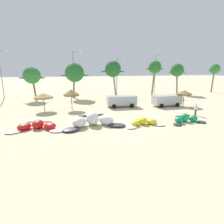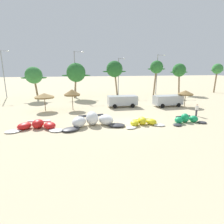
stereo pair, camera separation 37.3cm
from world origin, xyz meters
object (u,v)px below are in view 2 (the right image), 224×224
parked_van (167,100)px  palm_left (34,75)px  parked_car_second (122,100)px  person_near_kites (197,110)px  palm_right_of_gap (179,70)px  kite_left_of_center (143,122)px  lamppost_east (158,72)px  lamppost_east_center (119,75)px  lamppost_west (4,72)px  kite_center (186,119)px  palm_center_left (115,69)px  kite_far_left (37,126)px  palm_right (217,69)px  palm_center_right (157,68)px  beach_umbrella_middle (72,92)px  beach_umbrella_near_van (44,96)px  lamppost_west_center (76,72)px  palm_left_of_gap (76,73)px  kite_left (93,121)px

parked_van → palm_left: (-22.63, 12.75, 3.76)m
palm_left → parked_car_second: bearing=-36.9°
person_near_kites → palm_right_of_gap: palm_right_of_gap is taller
kite_left_of_center → lamppost_east: bearing=59.9°
lamppost_east_center → lamppost_west: bearing=175.3°
kite_center → lamppost_east: lamppost_east is taller
palm_center_left → kite_far_left: bearing=-122.1°
person_near_kites → palm_right: 29.64m
kite_far_left → parked_car_second: bearing=36.3°
palm_center_right → lamppost_east: (0.93, 1.18, -1.14)m
kite_far_left → beach_umbrella_middle: 9.69m
lamppost_west → palm_center_right: bearing=-7.1°
kite_far_left → palm_right: 46.40m
beach_umbrella_near_van → beach_umbrella_middle: bearing=-2.9°
kite_left_of_center → parked_car_second: 10.16m
palm_left → palm_right_of_gap: bearing=0.9°
parked_van → palm_right_of_gap: size_ratio=0.64×
lamppost_east → lamppost_west_center: bearing=-177.4°
kite_left_of_center → palm_left: bearing=124.3°
lamppost_west → lamppost_east_center: bearing=-4.7°
beach_umbrella_middle → person_near_kites: beach_umbrella_middle is taller
palm_right → lamppost_west: lamppost_west is taller
beach_umbrella_middle → palm_center_left: bearing=53.9°
kite_far_left → palm_left_of_gap: palm_left_of_gap is taller
kite_left → beach_umbrella_middle: bearing=102.4°
kite_left → kite_center: size_ratio=1.56×
parked_van → palm_left_of_gap: size_ratio=0.64×
lamppost_west_center → kite_far_left: bearing=-104.2°
beach_umbrella_middle → kite_center: bearing=-38.8°
palm_left → palm_right: bearing=0.9°
palm_left_of_gap → lamppost_west: size_ratio=0.74×
kite_center → beach_umbrella_middle: (-12.77, 10.28, 2.26)m
beach_umbrella_near_van → parked_car_second: bearing=-0.3°
kite_far_left → palm_right: (41.12, 20.74, 5.66)m
beach_umbrella_middle → palm_center_right: 23.00m
palm_center_left → beach_umbrella_near_van: bearing=-136.0°
kite_center → palm_right: (24.44, 22.46, 5.61)m
beach_umbrella_near_van → lamppost_east_center: bearing=41.1°
person_near_kites → lamppost_east_center: size_ratio=0.19×
palm_left_of_gap → palm_right: (35.98, 0.53, 0.67)m
kite_far_left → palm_left: bearing=99.2°
palm_center_right → lamppost_west_center: 18.45m
beach_umbrella_middle → palm_left_of_gap: (1.22, 11.65, 2.68)m
parked_van → parked_car_second: 7.66m
kite_far_left → person_near_kites: person_near_kites is taller
kite_left_of_center → palm_center_right: palm_center_right is taller
palm_right_of_gap → lamppost_east: (-5.46, 0.55, -0.46)m
beach_umbrella_near_van → parked_van: size_ratio=0.61×
beach_umbrella_middle → palm_center_right: palm_center_right is taller
beach_umbrella_near_van → person_near_kites: size_ratio=1.80×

